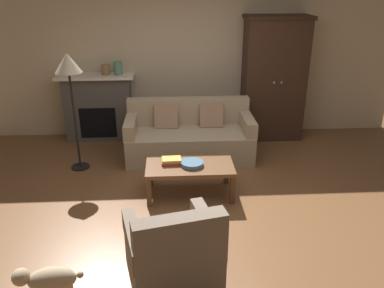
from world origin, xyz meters
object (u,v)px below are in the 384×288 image
(fruit_bowl, at_px, (192,164))
(mantel_vase_bronze, at_px, (106,70))
(mantel_vase_jade, at_px, (118,68))
(dog, at_px, (48,280))
(fireplace, at_px, (99,107))
(armoire, at_px, (273,79))
(armchair_near_left, at_px, (173,256))
(floor_lamp, at_px, (69,70))
(book_stack, at_px, (171,161))
(couch, at_px, (189,137))
(coffee_table, at_px, (190,168))

(fruit_bowl, relative_size, mantel_vase_bronze, 1.72)
(mantel_vase_jade, height_order, dog, mantel_vase_jade)
(fireplace, bearing_deg, armoire, -1.51)
(armchair_near_left, relative_size, floor_lamp, 0.55)
(fireplace, xyz_separation_m, armchair_near_left, (1.21, -3.62, -0.25))
(armoire, relative_size, fruit_bowl, 7.10)
(fireplace, relative_size, mantel_vase_jade, 6.06)
(mantel_vase_bronze, bearing_deg, book_stack, -62.08)
(couch, height_order, floor_lamp, floor_lamp)
(coffee_table, distance_m, mantel_vase_jade, 2.41)
(coffee_table, height_order, mantel_vase_bronze, mantel_vase_bronze)
(armoire, height_order, book_stack, armoire)
(armoire, relative_size, dog, 3.57)
(armchair_near_left, bearing_deg, fruit_bowl, 80.66)
(floor_lamp, bearing_deg, fireplace, 83.62)
(book_stack, xyz_separation_m, mantel_vase_bronze, (-1.03, 1.95, 0.75))
(mantel_vase_bronze, bearing_deg, armchair_near_left, -74.06)
(armoire, distance_m, fruit_bowl, 2.53)
(coffee_table, height_order, fruit_bowl, fruit_bowl)
(armoire, distance_m, couch, 1.79)
(book_stack, height_order, dog, book_stack)
(fireplace, relative_size, floor_lamp, 0.75)
(couch, height_order, mantel_vase_bronze, mantel_vase_bronze)
(fireplace, height_order, book_stack, fireplace)
(fireplace, xyz_separation_m, floor_lamp, (-0.13, -1.16, 0.88))
(fruit_bowl, bearing_deg, dog, -126.91)
(couch, height_order, fruit_bowl, couch)
(armoire, relative_size, book_stack, 8.19)
(fireplace, distance_m, floor_lamp, 1.46)
(coffee_table, relative_size, mantel_vase_jade, 5.29)
(mantel_vase_bronze, bearing_deg, couch, -31.95)
(coffee_table, height_order, mantel_vase_jade, mantel_vase_jade)
(mantel_vase_bronze, bearing_deg, fruit_bowl, -57.51)
(book_stack, distance_m, floor_lamp, 1.85)
(coffee_table, bearing_deg, dog, -125.85)
(couch, relative_size, armchair_near_left, 2.09)
(fireplace, distance_m, mantel_vase_jade, 0.76)
(couch, relative_size, dog, 3.36)
(couch, distance_m, floor_lamp, 2.01)
(coffee_table, bearing_deg, fireplace, 125.65)
(mantel_vase_jade, bearing_deg, floor_lamp, -114.11)
(book_stack, bearing_deg, floor_lamp, 148.91)
(coffee_table, relative_size, dog, 1.92)
(fruit_bowl, relative_size, dog, 0.50)
(fruit_bowl, distance_m, book_stack, 0.27)
(coffee_table, xyz_separation_m, mantel_vase_bronze, (-1.26, 1.99, 0.84))
(fireplace, relative_size, mantel_vase_bronze, 7.51)
(couch, bearing_deg, fruit_bowl, -91.38)
(couch, bearing_deg, armoire, 27.67)
(armoire, relative_size, couch, 1.06)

